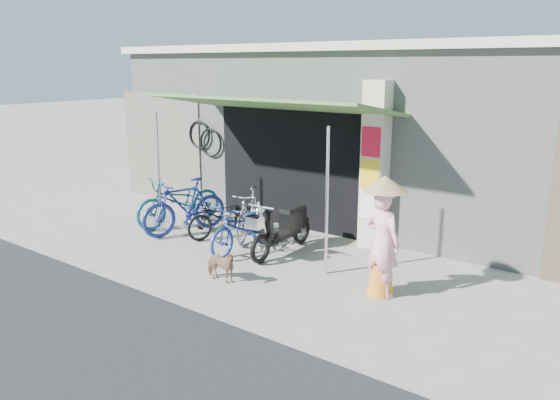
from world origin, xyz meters
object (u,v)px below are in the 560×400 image
Objects in this scene: bike_teal at (179,201)px; street_dog at (220,266)px; bike_black at (223,217)px; nun at (383,237)px; bike_blue at (185,206)px; bike_silver at (250,214)px; bike_navy at (243,227)px; moped at (283,228)px.

bike_teal is 3.30m from street_dog.
nun is at bearing 7.80° from bike_black.
bike_teal is 1.10× the size of nun.
street_dog is at bearing 37.75° from nun.
bike_teal is at bearing 162.50° from bike_blue.
street_dog is (1.50, -1.71, -0.14)m from bike_black.
bike_black is 0.53m from bike_silver.
bike_black is 0.96m from bike_navy.
bike_navy is 0.96× the size of nun.
bike_navy is 0.72m from moped.
bike_teal is at bearing 165.72° from bike_navy.
bike_silver is 3.38m from nun.
moped is (1.48, -0.05, 0.05)m from bike_black.
bike_black is 1.48m from moped.
bike_blue is 1.02× the size of moped.
bike_silver is 0.94× the size of bike_navy.
moped is at bearing 16.09° from bike_black.
moped is at bearing -2.36° from street_dog.
bike_blue reaches higher than street_dog.
bike_silver is 0.91× the size of nun.
bike_black is at bearing 9.70° from bike_teal.
moped is at bearing 21.81° from bike_blue.
bike_navy is (0.86, -0.42, 0.05)m from bike_black.
bike_black is (1.28, -0.05, -0.11)m from bike_teal.
bike_blue reaches higher than bike_teal.
bike_navy is at bearing 7.34° from nun.
moped reaches higher than street_dog.
bike_black is at bearing 36.62° from bike_blue.
bike_black reaches higher than street_dog.
street_dog is at bearing -16.42° from bike_blue.
bike_navy reaches higher than bike_black.
moped is (1.02, -0.29, -0.03)m from bike_silver.
bike_silver is at bearing 39.08° from bike_blue.
nun is (4.46, -0.38, 0.33)m from bike_blue.
bike_navy is at bearing -7.68° from bike_black.
bike_teal is 2.19m from bike_navy.
bike_teal reaches higher than bike_black.
bike_navy is (1.62, -0.13, -0.10)m from bike_blue.
moped is 2.34m from nun.
bike_teal is 1.75m from bike_silver.
bike_black is at bearing 152.33° from bike_navy.
bike_teal reaches higher than bike_navy.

